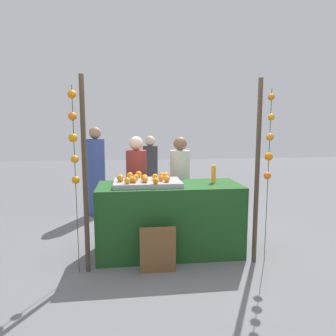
% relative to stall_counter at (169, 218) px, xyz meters
% --- Properties ---
extents(ground_plane, '(24.00, 24.00, 0.00)m').
position_rel_stall_counter_xyz_m(ground_plane, '(0.00, 0.00, -0.47)').
color(ground_plane, slate).
extents(stall_counter, '(1.90, 0.79, 0.94)m').
position_rel_stall_counter_xyz_m(stall_counter, '(0.00, 0.00, 0.00)').
color(stall_counter, '#1E4C1E').
rests_on(stall_counter, ground_plane).
extents(orange_tray, '(0.87, 0.60, 0.06)m').
position_rel_stall_counter_xyz_m(orange_tray, '(-0.29, -0.00, 0.50)').
color(orange_tray, '#9EA0A5').
rests_on(orange_tray, stall_counter).
extents(orange_0, '(0.07, 0.07, 0.07)m').
position_rel_stall_counter_xyz_m(orange_0, '(-0.12, -0.06, 0.57)').
color(orange_0, orange).
rests_on(orange_0, orange_tray).
extents(orange_1, '(0.07, 0.07, 0.07)m').
position_rel_stall_counter_xyz_m(orange_1, '(-0.47, -0.15, 0.57)').
color(orange_1, orange).
rests_on(orange_1, orange_tray).
extents(orange_2, '(0.07, 0.07, 0.07)m').
position_rel_stall_counter_xyz_m(orange_2, '(-0.33, -0.15, 0.57)').
color(orange_2, orange).
rests_on(orange_2, orange_tray).
extents(orange_3, '(0.09, 0.09, 0.09)m').
position_rel_stall_counter_xyz_m(orange_3, '(-0.64, -0.04, 0.58)').
color(orange_3, orange).
rests_on(orange_3, orange_tray).
extents(orange_4, '(0.07, 0.07, 0.07)m').
position_rel_stall_counter_xyz_m(orange_4, '(-0.08, 0.20, 0.57)').
color(orange_4, orange).
rests_on(orange_4, orange_tray).
extents(orange_5, '(0.07, 0.07, 0.07)m').
position_rel_stall_counter_xyz_m(orange_5, '(-0.50, -0.08, 0.57)').
color(orange_5, orange).
rests_on(orange_5, orange_tray).
extents(orange_6, '(0.08, 0.08, 0.08)m').
position_rel_stall_counter_xyz_m(orange_6, '(-0.45, 0.00, 0.57)').
color(orange_6, orange).
rests_on(orange_6, orange_tray).
extents(orange_7, '(0.09, 0.09, 0.09)m').
position_rel_stall_counter_xyz_m(orange_7, '(-0.52, 0.19, 0.57)').
color(orange_7, orange).
rests_on(orange_7, orange_tray).
extents(orange_8, '(0.09, 0.09, 0.09)m').
position_rel_stall_counter_xyz_m(orange_8, '(-0.40, 0.24, 0.58)').
color(orange_8, orange).
rests_on(orange_8, orange_tray).
extents(orange_9, '(0.09, 0.09, 0.09)m').
position_rel_stall_counter_xyz_m(orange_9, '(-0.33, -0.07, 0.58)').
color(orange_9, orange).
rests_on(orange_9, orange_tray).
extents(orange_10, '(0.08, 0.08, 0.08)m').
position_rel_stall_counter_xyz_m(orange_10, '(-0.21, -0.25, 0.57)').
color(orange_10, orange).
rests_on(orange_10, orange_tray).
extents(orange_11, '(0.08, 0.08, 0.08)m').
position_rel_stall_counter_xyz_m(orange_11, '(-0.55, -0.21, 0.57)').
color(orange_11, orange).
rests_on(orange_11, orange_tray).
extents(orange_12, '(0.09, 0.09, 0.09)m').
position_rel_stall_counter_xyz_m(orange_12, '(-0.04, 0.07, 0.58)').
color(orange_12, orange).
rests_on(orange_12, orange_tray).
extents(orange_13, '(0.08, 0.08, 0.08)m').
position_rel_stall_counter_xyz_m(orange_13, '(-0.05, -0.16, 0.57)').
color(orange_13, orange).
rests_on(orange_13, orange_tray).
extents(orange_14, '(0.08, 0.08, 0.08)m').
position_rel_stall_counter_xyz_m(orange_14, '(-0.19, 0.04, 0.57)').
color(orange_14, orange).
rests_on(orange_14, orange_tray).
extents(juice_bottle, '(0.06, 0.06, 0.25)m').
position_rel_stall_counter_xyz_m(juice_bottle, '(0.62, 0.05, 0.59)').
color(juice_bottle, orange).
rests_on(juice_bottle, stall_counter).
extents(chalkboard_sign, '(0.42, 0.03, 0.57)m').
position_rel_stall_counter_xyz_m(chalkboard_sign, '(-0.21, -0.57, -0.20)').
color(chalkboard_sign, brown).
rests_on(chalkboard_sign, ground_plane).
extents(vendor_left, '(0.31, 0.31, 1.56)m').
position_rel_stall_counter_xyz_m(vendor_left, '(-0.42, 0.66, 0.26)').
color(vendor_left, maroon).
rests_on(vendor_left, ground_plane).
extents(vendor_right, '(0.31, 0.31, 1.55)m').
position_rel_stall_counter_xyz_m(vendor_right, '(0.26, 0.69, 0.25)').
color(vendor_right, beige).
rests_on(vendor_right, ground_plane).
extents(crowd_person_0, '(0.34, 0.34, 1.71)m').
position_rel_stall_counter_xyz_m(crowd_person_0, '(-1.17, 1.96, 0.32)').
color(crowd_person_0, '#384C8C').
rests_on(crowd_person_0, ground_plane).
extents(crowd_person_1, '(0.31, 0.31, 1.52)m').
position_rel_stall_counter_xyz_m(crowd_person_1, '(-0.11, 2.25, 0.24)').
color(crowd_person_1, '#333338').
rests_on(crowd_person_1, ground_plane).
extents(canopy_post_left, '(0.06, 0.06, 2.28)m').
position_rel_stall_counter_xyz_m(canopy_post_left, '(-1.03, -0.43, 0.67)').
color(canopy_post_left, '#473828').
rests_on(canopy_post_left, ground_plane).
extents(canopy_post_right, '(0.06, 0.06, 2.28)m').
position_rel_stall_counter_xyz_m(canopy_post_right, '(1.03, -0.43, 0.67)').
color(canopy_post_right, '#473828').
rests_on(canopy_post_right, ground_plane).
extents(garland_strand_left, '(0.11, 0.11, 2.15)m').
position_rel_stall_counter_xyz_m(garland_strand_left, '(-1.13, -0.46, 1.11)').
color(garland_strand_left, '#2D4C23').
rests_on(garland_strand_left, ground_plane).
extents(garland_strand_right, '(0.10, 0.10, 2.15)m').
position_rel_stall_counter_xyz_m(garland_strand_right, '(1.16, -0.45, 1.04)').
color(garland_strand_right, '#2D4C23').
rests_on(garland_strand_right, ground_plane).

